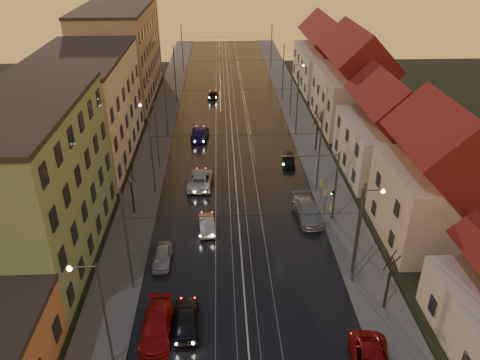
{
  "coord_description": "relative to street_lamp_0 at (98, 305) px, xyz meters",
  "views": [
    {
      "loc": [
        -1.55,
        -19.42,
        24.73
      ],
      "look_at": [
        0.28,
        21.72,
        2.58
      ],
      "focal_mm": 35.0,
      "sensor_mm": 36.0,
      "label": 1
    }
  ],
  "objects": [
    {
      "name": "street_lamp_2",
      "position": [
        0.0,
        28.0,
        0.0
      ],
      "size": [
        1.75,
        0.32,
        8.0
      ],
      "color": "#595B60",
      "rests_on": "ground"
    },
    {
      "name": "bare_tree_2",
      "position": [
        19.51,
        32.0,
        -2.4
      ],
      "size": [
        1.09,
        1.09,
        5.11
      ],
      "color": "black",
      "rests_on": "ground"
    },
    {
      "name": "traffic_light_mast",
      "position": [
        17.1,
        16.0,
        -0.29
      ],
      "size": [
        5.3,
        0.32,
        7.2
      ],
      "color": "#595B60",
      "rests_on": "ground"
    },
    {
      "name": "catenary_pole_l_2",
      "position": [
        0.5,
        22.0,
        -0.39
      ],
      "size": [
        0.16,
        0.16,
        9.0
      ],
      "primitive_type": "cylinder",
      "color": "#595B60",
      "rests_on": "ground"
    },
    {
      "name": "apartment_left_1",
      "position": [
        -8.4,
        12.0,
        1.61
      ],
      "size": [
        10.0,
        18.0,
        13.0
      ],
      "primitive_type": "cube",
      "color": "#739A62",
      "rests_on": "ground"
    },
    {
      "name": "apartment_left_2",
      "position": [
        -8.4,
        32.0,
        1.11
      ],
      "size": [
        10.0,
        20.0,
        12.0
      ],
      "primitive_type": "cube",
      "color": "#BEB893",
      "rests_on": "ground"
    },
    {
      "name": "house_right_4",
      "position": [
        26.1,
        59.0,
        0.16
      ],
      "size": [
        9.18,
        16.32,
        10.0
      ],
      "color": "beige",
      "rests_on": "ground"
    },
    {
      "name": "driving_car_3",
      "position": [
        4.74,
        36.51,
        -4.11
      ],
      "size": [
        2.47,
        5.43,
        1.54
      ],
      "primitive_type": "imported",
      "rotation": [
        0.0,
        0.0,
        3.08
      ],
      "color": "navy",
      "rests_on": "ground"
    },
    {
      "name": "sidewalk_right",
      "position": [
        19.1,
        38.0,
        -4.81
      ],
      "size": [
        4.0,
        120.0,
        0.15
      ],
      "primitive_type": "cube",
      "color": "#4C4C4C",
      "rests_on": "ground"
    },
    {
      "name": "parked_left_3",
      "position": [
        2.45,
        10.17,
        -4.25
      ],
      "size": [
        1.53,
        3.74,
        1.27
      ],
      "primitive_type": "imported",
      "rotation": [
        0.0,
        0.0,
        -0.01
      ],
      "color": "#AAA9AF",
      "rests_on": "ground"
    },
    {
      "name": "parked_right_2",
      "position": [
        15.54,
        28.12,
        -4.26
      ],
      "size": [
        1.84,
        3.82,
        1.26
      ],
      "primitive_type": "imported",
      "rotation": [
        0.0,
        0.0,
        -0.1
      ],
      "color": "black",
      "rests_on": "ground"
    },
    {
      "name": "street_lamp_0",
      "position": [
        0.0,
        0.0,
        0.0
      ],
      "size": [
        1.75,
        0.32,
        8.0
      ],
      "color": "#595B60",
      "rests_on": "ground"
    },
    {
      "name": "street_lamp_3",
      "position": [
        18.21,
        44.0,
        0.0
      ],
      "size": [
        1.75,
        0.32,
        8.0
      ],
      "color": "#595B60",
      "rests_on": "ground"
    },
    {
      "name": "driving_car_4",
      "position": [
        6.37,
        53.41,
        -4.28
      ],
      "size": [
        1.85,
        3.71,
        1.22
      ],
      "primitive_type": "imported",
      "rotation": [
        0.0,
        0.0,
        3.02
      ],
      "color": "black",
      "rests_on": "ground"
    },
    {
      "name": "parked_left_2",
      "position": [
        2.9,
        2.23,
        -4.14
      ],
      "size": [
        2.17,
        5.14,
        1.48
      ],
      "primitive_type": "imported",
      "rotation": [
        0.0,
        0.0,
        -0.02
      ],
      "color": "#A91110",
      "rests_on": "ground"
    },
    {
      "name": "house_right_2",
      "position": [
        26.1,
        26.0,
        -0.24
      ],
      "size": [
        9.18,
        12.24,
        9.2
      ],
      "color": "beige",
      "rests_on": "ground"
    },
    {
      "name": "tram_rail_0",
      "position": [
        6.9,
        38.0,
        -4.83
      ],
      "size": [
        0.06,
        120.0,
        0.03
      ],
      "primitive_type": "cube",
      "color": "gray",
      "rests_on": "road"
    },
    {
      "name": "bare_tree_1",
      "position": [
        19.31,
        4.0,
        -2.4
      ],
      "size": [
        1.09,
        1.09,
        5.11
      ],
      "color": "black",
      "rests_on": "ground"
    },
    {
      "name": "parked_right_1",
      "position": [
        15.8,
        16.48,
        -4.09
      ],
      "size": [
        2.68,
        5.63,
        1.58
      ],
      "primitive_type": "imported",
      "rotation": [
        0.0,
        0.0,
        0.09
      ],
      "color": "#9C9BA1",
      "rests_on": "ground"
    },
    {
      "name": "catenary_pole_r_2",
      "position": [
        17.7,
        22.0,
        -0.39
      ],
      "size": [
        0.16,
        0.16,
        9.0
      ],
      "primitive_type": "cylinder",
      "color": "#595B60",
      "rests_on": "ground"
    },
    {
      "name": "bare_tree_0",
      "position": [
        -1.09,
        18.0,
        -2.4
      ],
      "size": [
        1.09,
        1.09,
        5.11
      ],
      "color": "black",
      "rests_on": "ground"
    },
    {
      "name": "catenary_pole_r_5",
      "position": [
        17.7,
        70.0,
        -0.39
      ],
      "size": [
        0.16,
        0.16,
        9.0
      ],
      "primitive_type": "cylinder",
      "color": "#595B60",
      "rests_on": "ground"
    },
    {
      "name": "catenary_pole_r_1",
      "position": [
        17.7,
        7.0,
        -0.39
      ],
      "size": [
        0.16,
        0.16,
        9.0
      ],
      "primitive_type": "cylinder",
      "color": "#595B60",
      "rests_on": "ground"
    },
    {
      "name": "catenary_pole_l_5",
      "position": [
        0.5,
        70.0,
        -0.39
      ],
      "size": [
        0.16,
        0.16,
        9.0
      ],
      "primitive_type": "cylinder",
      "color": "#595B60",
      "rests_on": "ground"
    },
    {
      "name": "road",
      "position": [
        9.1,
        38.0,
        -4.87
      ],
      "size": [
        16.0,
        120.0,
        0.04
      ],
      "primitive_type": "cube",
      "color": "black",
      "rests_on": "ground"
    },
    {
      "name": "apartment_left_3",
      "position": [
        -8.4,
        56.0,
        2.11
      ],
      "size": [
        10.0,
        24.0,
        14.0
      ],
      "primitive_type": "cube",
      "color": "#907F5D",
      "rests_on": "ground"
    },
    {
      "name": "catenary_pole_r_3",
      "position": [
        17.7,
        37.0,
        -0.39
      ],
      "size": [
        0.16,
        0.16,
        9.0
      ],
      "primitive_type": "cylinder",
      "color": "#595B60",
      "rests_on": "ground"
    },
    {
      "name": "street_lamp_1",
      "position": [
        18.21,
        8.0,
        0.0
      ],
      "size": [
        1.75,
        0.32,
        8.0
      ],
      "color": "#595B60",
      "rests_on": "ground"
    },
    {
      "name": "house_right_1",
      "position": [
        26.1,
        13.0,
        0.56
      ],
      "size": [
        8.67,
        10.2,
        10.8
      ],
      "color": "#C7B399",
      "rests_on": "ground"
    },
    {
      "name": "house_right_3",
      "position": [
        26.1,
        41.0,
        0.92
      ],
      "size": [
        9.18,
        14.28,
        11.5
      ],
      "color": "#C7B399",
      "rests_on": "ground"
    },
    {
      "name": "tram_rail_3",
      "position": [
        11.3,
        38.0,
        -4.83
      ],
      "size": [
        0.06,
        120.0,
        0.03
      ],
      "primitive_type": "cube",
      "color": "gray",
      "rests_on": "road"
    },
    {
      "name": "driving_car_0",
      "position": [
        4.88,
        2.81,
        -4.14
      ],
      "size": [
        1.97,
        4.44,
        1.48
      ],
      "primitive_type": "imported",
      "rotation": [
        0.0,
        0.0,
        3.19
      ],
      "color": "black",
      "rests_on": "ground"
    },
    {
      "name": "catenary_pole_r_4",
      "position": [
        17.7,
        52.0,
        -0.39
      ],
      "size": [
        0.16,
        0.16,
        9.0
      ],
      "primitive_type": "cylinder",
      "color": "#595B60",
      "rests_on": "ground"
    },
    {
      "name": "catenary_pole_l_4",
      "position": [
        0.5,
        52.0,
        -0.39
      ],
      "size": [
        0.16,
        0.16,
        9.0
      ],
      "primitive_type": "cylinder",
      "color": "#595B60",
      "rests_on": "ground"
    },
    {
      "name": "tram_rail_2",
      "position": [
        9.87,
        38.0,
        -4.83
      ],
      "size": [
        0.06,
        120.0,
        0.03
      ],
      "primitive_type": "cube",
      "color": "gray",
      "rests_on": "road"
    },
    {
      "name": "driving_car_1",
      "position": [
        6.07,
        14.82,
        -4.24
      ],
      "size": [
        1.73,
        4.04,
        1.29
      ],
      "primitive_type": "imported",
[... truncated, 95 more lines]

